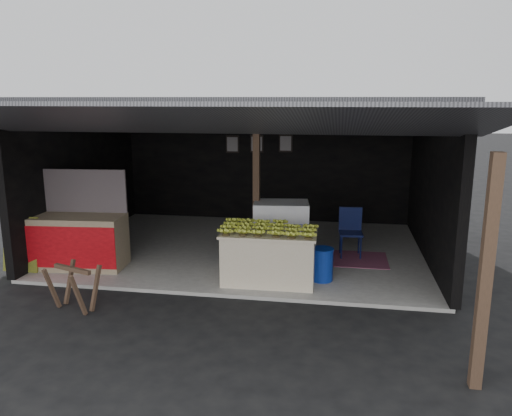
% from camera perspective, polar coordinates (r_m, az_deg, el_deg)
% --- Properties ---
extents(ground, '(80.00, 80.00, 0.00)m').
position_cam_1_polar(ground, '(7.83, -4.52, -10.16)').
color(ground, black).
rests_on(ground, ground).
extents(concrete_slab, '(7.00, 5.00, 0.06)m').
position_cam_1_polar(concrete_slab, '(10.12, -1.06, -4.65)').
color(concrete_slab, gray).
rests_on(concrete_slab, ground).
extents(shophouse, '(7.40, 7.29, 3.02)m').
position_cam_1_polar(shophouse, '(10.02, -0.76, 7.27)').
color(shophouse, black).
rests_on(shophouse, ground).
extents(banana_table, '(1.55, 0.97, 0.84)m').
position_cam_1_polar(banana_table, '(8.17, 1.54, -5.52)').
color(banana_table, silver).
rests_on(banana_table, concrete_slab).
extents(banana_pile, '(1.42, 0.87, 0.17)m').
position_cam_1_polar(banana_pile, '(8.03, 1.56, -2.10)').
color(banana_pile, yellow).
rests_on(banana_pile, banana_table).
extents(white_crate, '(1.06, 0.78, 1.10)m').
position_cam_1_polar(white_crate, '(9.18, 2.86, -2.69)').
color(white_crate, white).
rests_on(white_crate, concrete_slab).
extents(neighbor_stall, '(1.71, 0.88, 1.71)m').
position_cam_1_polar(neighbor_stall, '(9.38, -19.74, -3.34)').
color(neighbor_stall, '#998466').
rests_on(neighbor_stall, concrete_slab).
extents(green_signboard, '(0.64, 0.21, 0.95)m').
position_cam_1_polar(green_signboard, '(9.53, -25.30, -3.77)').
color(green_signboard, black).
rests_on(green_signboard, concrete_slab).
extents(sawhorse, '(0.74, 0.73, 0.65)m').
position_cam_1_polar(sawhorse, '(7.69, -20.15, -8.07)').
color(sawhorse, '#503628').
rests_on(sawhorse, ground).
extents(water_barrel, '(0.35, 0.35, 0.52)m').
position_cam_1_polar(water_barrel, '(8.32, 7.58, -6.50)').
color(water_barrel, navy).
rests_on(water_barrel, concrete_slab).
extents(plastic_chair, '(0.46, 0.46, 0.92)m').
position_cam_1_polar(plastic_chair, '(9.64, 10.75, -2.22)').
color(plastic_chair, '#0B123D').
rests_on(plastic_chair, concrete_slab).
extents(magenta_rug, '(1.50, 1.00, 0.01)m').
position_cam_1_polar(magenta_rug, '(9.54, 10.30, -5.71)').
color(magenta_rug, maroon).
rests_on(magenta_rug, concrete_slab).
extents(picture_frames, '(1.62, 0.04, 0.46)m').
position_cam_1_polar(picture_frames, '(12.10, 0.25, 7.35)').
color(picture_frames, black).
rests_on(picture_frames, shophouse).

